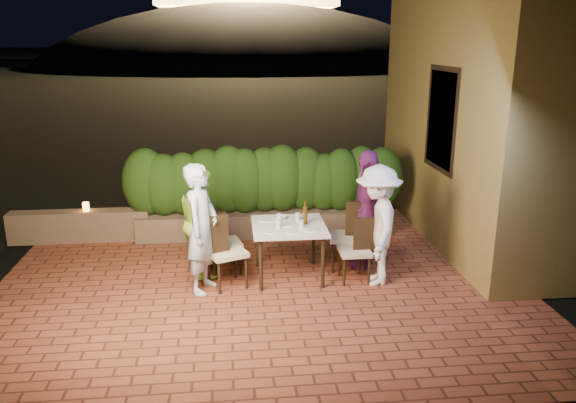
{
  "coord_description": "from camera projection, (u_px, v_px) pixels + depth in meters",
  "views": [
    {
      "loc": [
        -0.35,
        -6.57,
        3.17
      ],
      "look_at": [
        0.4,
        0.63,
        1.05
      ],
      "focal_mm": 35.0,
      "sensor_mm": 36.0,
      "label": 1
    }
  ],
  "objects": [
    {
      "name": "window_frame",
      "position": [
        443.0,
        119.0,
        8.35
      ],
      "size": [
        0.06,
        1.15,
        1.55
      ],
      "primitive_type": "cube",
      "color": "black",
      "rests_on": "building_wall"
    },
    {
      "name": "dining_table",
      "position": [
        289.0,
        251.0,
        7.64
      ],
      "size": [
        0.98,
        0.98,
        0.75
      ],
      "primitive_type": null,
      "rotation": [
        0.0,
        0.0,
        -0.0
      ],
      "color": "white",
      "rests_on": "ground"
    },
    {
      "name": "terrace_floor",
      "position": [
        260.0,
        284.0,
        7.7
      ],
      "size": [
        7.0,
        6.0,
        0.15
      ],
      "primitive_type": "cube",
      "color": "brown",
      "rests_on": "ground"
    },
    {
      "name": "glass_nw",
      "position": [
        278.0,
        224.0,
        7.39
      ],
      "size": [
        0.06,
        0.06,
        0.11
      ],
      "primitive_type": "cylinder",
      "color": "silver",
      "rests_on": "dining_table"
    },
    {
      "name": "plate_centre",
      "position": [
        286.0,
        224.0,
        7.55
      ],
      "size": [
        0.24,
        0.24,
        0.01
      ],
      "primitive_type": "cylinder",
      "color": "white",
      "rests_on": "dining_table"
    },
    {
      "name": "glass_se",
      "position": [
        298.0,
        217.0,
        7.67
      ],
      "size": [
        0.07,
        0.07,
        0.12
      ],
      "primitive_type": "cylinder",
      "color": "silver",
      "rests_on": "dining_table"
    },
    {
      "name": "parapet_lamp",
      "position": [
        86.0,
        207.0,
        8.97
      ],
      "size": [
        0.1,
        0.1,
        0.14
      ],
      "primitive_type": "cylinder",
      "color": "orange",
      "rests_on": "parapet"
    },
    {
      "name": "glass_sw",
      "position": [
        279.0,
        217.0,
        7.67
      ],
      "size": [
        0.06,
        0.06,
        0.11
      ],
      "primitive_type": "cylinder",
      "color": "silver",
      "rests_on": "dining_table"
    },
    {
      "name": "hill",
      "position": [
        249.0,
        101.0,
        65.8
      ],
      "size": [
        52.0,
        40.0,
        22.0
      ],
      "primitive_type": "ellipsoid",
      "color": "black",
      "rests_on": "ground"
    },
    {
      "name": "glass_ne",
      "position": [
        301.0,
        224.0,
        7.4
      ],
      "size": [
        0.06,
        0.06,
        0.11
      ],
      "primitive_type": "cylinder",
      "color": "silver",
      "rests_on": "dining_table"
    },
    {
      "name": "ground",
      "position": [
        262.0,
        296.0,
        7.2
      ],
      "size": [
        400.0,
        400.0,
        0.0
      ],
      "primitive_type": "plane",
      "color": "black",
      "rests_on": "ground"
    },
    {
      "name": "chair_left_front",
      "position": [
        227.0,
        251.0,
        7.32
      ],
      "size": [
        0.6,
        0.6,
        0.99
      ],
      "primitive_type": null,
      "rotation": [
        0.0,
        0.0,
        0.39
      ],
      "color": "black",
      "rests_on": "ground"
    },
    {
      "name": "plate_sw",
      "position": [
        266.0,
        220.0,
        7.72
      ],
      "size": [
        0.21,
        0.21,
        0.01
      ],
      "primitive_type": "cylinder",
      "color": "white",
      "rests_on": "dining_table"
    },
    {
      "name": "diner_purple",
      "position": [
        367.0,
        209.0,
        7.88
      ],
      "size": [
        0.73,
        1.08,
        1.7
      ],
      "primitive_type": "imported",
      "rotation": [
        0.0,
        0.0,
        -1.91
      ],
      "color": "#752770",
      "rests_on": "ground"
    },
    {
      "name": "parapet",
      "position": [
        80.0,
        226.0,
        9.04
      ],
      "size": [
        2.2,
        0.3,
        0.5
      ],
      "primitive_type": "cube",
      "color": "brown",
      "rests_on": "ground"
    },
    {
      "name": "planter",
      "position": [
        266.0,
        223.0,
        9.36
      ],
      "size": [
        4.2,
        0.55,
        0.4
      ],
      "primitive_type": "cube",
      "color": "brown",
      "rests_on": "ground"
    },
    {
      "name": "bowl",
      "position": [
        281.0,
        218.0,
        7.78
      ],
      "size": [
        0.19,
        0.19,
        0.04
      ],
      "primitive_type": "imported",
      "rotation": [
        0.0,
        0.0,
        -0.22
      ],
      "color": "white",
      "rests_on": "dining_table"
    },
    {
      "name": "chair_right_back",
      "position": [
        347.0,
        235.0,
        7.89
      ],
      "size": [
        0.54,
        0.54,
        0.99
      ],
      "primitive_type": null,
      "rotation": [
        0.0,
        0.0,
        2.95
      ],
      "color": "black",
      "rests_on": "ground"
    },
    {
      "name": "chair_right_front",
      "position": [
        355.0,
        250.0,
        7.5
      ],
      "size": [
        0.41,
        0.41,
        0.88
      ],
      "primitive_type": null,
      "rotation": [
        0.0,
        0.0,
        3.14
      ],
      "color": "black",
      "rests_on": "ground"
    },
    {
      "name": "diner_white",
      "position": [
        378.0,
        225.0,
        7.35
      ],
      "size": [
        0.76,
        1.12,
        1.61
      ],
      "primitive_type": "imported",
      "rotation": [
        0.0,
        0.0,
        -1.73
      ],
      "color": "white",
      "rests_on": "ground"
    },
    {
      "name": "diner_blue",
      "position": [
        202.0,
        229.0,
        7.1
      ],
      "size": [
        0.58,
        0.71,
        1.69
      ],
      "primitive_type": "imported",
      "rotation": [
        0.0,
        0.0,
        1.24
      ],
      "color": "silver",
      "rests_on": "ground"
    },
    {
      "name": "window_pane",
      "position": [
        443.0,
        119.0,
        8.35
      ],
      "size": [
        0.08,
        1.0,
        1.4
      ],
      "primitive_type": "cube",
      "color": "black",
      "rests_on": "building_wall"
    },
    {
      "name": "hedge",
      "position": [
        265.0,
        179.0,
        9.15
      ],
      "size": [
        4.0,
        0.7,
        1.1
      ],
      "primitive_type": null,
      "color": "#1F4011",
      "rests_on": "planter"
    },
    {
      "name": "building_wall",
      "position": [
        482.0,
        82.0,
        8.77
      ],
      "size": [
        1.6,
        5.0,
        5.0
      ],
      "primitive_type": "cube",
      "color": "olive",
      "rests_on": "ground"
    },
    {
      "name": "plate_ne",
      "position": [
        310.0,
        229.0,
        7.35
      ],
      "size": [
        0.24,
        0.24,
        0.01
      ],
      "primitive_type": "cylinder",
      "color": "white",
      "rests_on": "dining_table"
    },
    {
      "name": "plate_nw",
      "position": [
        271.0,
        231.0,
        7.27
      ],
      "size": [
        0.19,
        0.19,
        0.01
      ],
      "primitive_type": "cylinder",
      "color": "white",
      "rests_on": "dining_table"
    },
    {
      "name": "beer_bottle",
      "position": [
        305.0,
        213.0,
        7.53
      ],
      "size": [
        0.06,
        0.06,
        0.32
      ],
      "primitive_type": null,
      "color": "#452B0B",
      "rests_on": "dining_table"
    },
    {
      "name": "chair_left_back",
      "position": [
        225.0,
        242.0,
        7.8
      ],
      "size": [
        0.5,
        0.5,
        0.88
      ],
      "primitive_type": null,
      "rotation": [
        0.0,
        0.0,
        0.27
      ],
      "color": "black",
      "rests_on": "ground"
    },
    {
      "name": "plate_se",
      "position": [
        307.0,
        219.0,
        7.75
      ],
      "size": [
        0.19,
        0.19,
        0.01
      ],
      "primitive_type": "cylinder",
      "color": "white",
      "rests_on": "dining_table"
    },
    {
      "name": "plate_front",
      "position": [
        293.0,
        232.0,
        7.26
      ],
      "size": [
        0.2,
        0.2,
        0.01
      ],
      "primitive_type": "cylinder",
      "color": "white",
      "rests_on": "dining_table"
    },
    {
      "name": "diner_green",
      "position": [
        202.0,
        221.0,
        7.67
      ],
      "size": [
        0.78,
        0.88,
        1.52
      ],
      "primitive_type": "imported",
      "rotation": [
        0.0,
        0.0,
        1.9
      ],
      "color": "#A1D542",
      "rests_on": "ground"
    }
  ]
}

